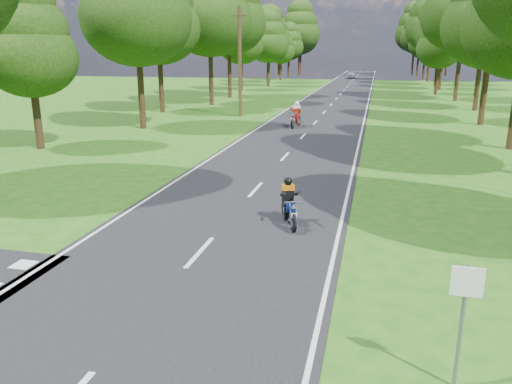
# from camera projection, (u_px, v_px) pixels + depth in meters

# --- Properties ---
(ground) EXTENTS (160.00, 160.00, 0.00)m
(ground) POSITION_uv_depth(u_px,v_px,m) (168.00, 288.00, 10.67)
(ground) COLOR #215313
(ground) RESTS_ON ground
(main_road) EXTENTS (7.00, 140.00, 0.02)m
(main_road) POSITION_uv_depth(u_px,v_px,m) (341.00, 94.00, 57.43)
(main_road) COLOR black
(main_road) RESTS_ON ground
(road_markings) EXTENTS (7.40, 140.00, 0.01)m
(road_markings) POSITION_uv_depth(u_px,v_px,m) (338.00, 95.00, 55.70)
(road_markings) COLOR silver
(road_markings) RESTS_ON main_road
(treeline) EXTENTS (40.00, 115.35, 14.78)m
(treeline) POSITION_uv_depth(u_px,v_px,m) (360.00, 23.00, 64.25)
(treeline) COLOR black
(treeline) RESTS_ON ground
(telegraph_pole) EXTENTS (1.20, 0.26, 8.00)m
(telegraph_pole) POSITION_uv_depth(u_px,v_px,m) (240.00, 62.00, 37.08)
(telegraph_pole) COLOR #382616
(telegraph_pole) RESTS_ON ground
(road_sign) EXTENTS (0.45, 0.07, 2.00)m
(road_sign) POSITION_uv_depth(u_px,v_px,m) (464.00, 307.00, 7.19)
(road_sign) COLOR slate
(road_sign) RESTS_ON ground
(rider_near_blue) EXTENTS (1.09, 1.73, 1.37)m
(rider_near_blue) POSITION_uv_depth(u_px,v_px,m) (289.00, 201.00, 14.38)
(rider_near_blue) COLOR navy
(rider_near_blue) RESTS_ON main_road
(rider_far_red) EXTENTS (0.84, 2.05, 1.67)m
(rider_far_red) POSITION_uv_depth(u_px,v_px,m) (296.00, 114.00, 32.64)
(rider_far_red) COLOR #A20C19
(rider_far_red) RESTS_ON main_road
(distant_car) EXTENTS (1.67, 3.69, 1.23)m
(distant_car) POSITION_uv_depth(u_px,v_px,m) (351.00, 75.00, 88.30)
(distant_car) COLOR #A7A8AE
(distant_car) RESTS_ON main_road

